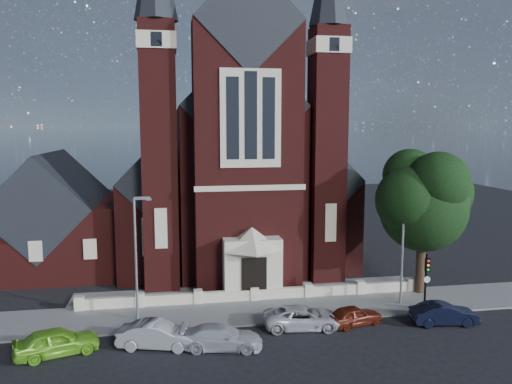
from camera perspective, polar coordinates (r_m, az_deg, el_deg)
ground at (r=44.62m, az=-2.05°, el=-8.69°), size 120.00×120.00×0.00m
pavement_strip at (r=34.77m, az=0.35°, el=-13.45°), size 60.00×5.00×0.12m
forecourt_paving at (r=38.48m, az=-0.72°, el=-11.35°), size 26.00×3.00×0.14m
forecourt_wall at (r=36.62m, az=-0.21°, el=-12.35°), size 24.00×0.40×0.90m
church at (r=50.91m, az=-3.30°, el=2.69°), size 20.01×34.90×29.20m
parish_hall at (r=47.37m, az=-22.18°, el=-3.31°), size 12.00×12.20×10.24m
street_tree at (r=38.29m, az=18.92°, el=-1.13°), size 6.40×6.60×10.70m
street_lamp_left at (r=32.50m, az=-13.44°, el=-6.65°), size 1.16×0.22×8.09m
street_lamp_right at (r=36.08m, az=16.56°, el=-5.36°), size 1.16×0.22×8.09m
traffic_signal at (r=35.64m, az=18.89°, el=-8.96°), size 0.28×0.42×4.00m
car_lime_van at (r=30.45m, az=-21.81°, el=-15.59°), size 4.80×3.08×1.52m
car_silver_a at (r=29.80m, az=-11.14°, el=-15.73°), size 4.76×2.61×1.49m
car_silver_b at (r=29.25m, az=-3.96°, el=-16.22°), size 4.88×2.69×1.34m
car_white_suv at (r=31.99m, az=5.37°, el=-14.08°), size 5.11×2.77×1.36m
car_dark_red at (r=32.86m, az=11.12°, el=-13.69°), size 3.98×2.43×1.27m
car_navy at (r=34.50m, az=20.69°, el=-12.90°), size 4.30×1.90×1.37m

